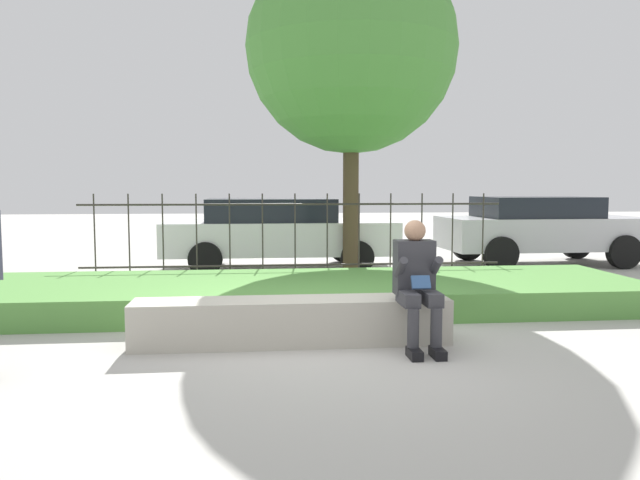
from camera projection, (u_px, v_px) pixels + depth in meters
name	position (u px, v px, depth m)	size (l,w,h in m)	color
ground_plane	(321.00, 343.00, 6.33)	(60.00, 60.00, 0.00)	#B2AFA8
stone_bench	(292.00, 324.00, 6.28)	(3.18, 0.53, 0.46)	#B7B2A3
person_seated_reader	(417.00, 279.00, 6.07)	(0.42, 0.73, 1.26)	black
grass_berm	(305.00, 294.00, 8.22)	(8.88, 2.46, 0.34)	#569342
iron_fence	(295.00, 236.00, 10.18)	(6.88, 0.03, 1.47)	#332D28
car_parked_center	(278.00, 231.00, 11.98)	(4.38, 1.97, 1.35)	silver
car_parked_right	(540.00, 228.00, 12.59)	(4.04, 1.99, 1.37)	#B7B7BC
tree_behind_fence	(351.00, 48.00, 10.79)	(3.66, 3.66, 5.81)	#4C3D28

